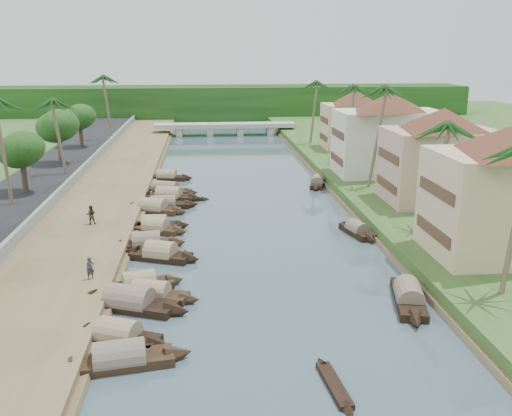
{
  "coord_description": "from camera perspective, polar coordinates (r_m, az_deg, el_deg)",
  "views": [
    {
      "loc": [
        -4.33,
        -41.99,
        16.57
      ],
      "look_at": [
        0.51,
        10.1,
        2.0
      ],
      "focal_mm": 40.0,
      "sensor_mm": 36.0,
      "label": 1
    }
  ],
  "objects": [
    {
      "name": "left_bank",
      "position": [
        65.12,
        -15.45,
        0.61
      ],
      "size": [
        10.0,
        180.0,
        0.8
      ],
      "primitive_type": "cube",
      "color": "brown",
      "rests_on": "ground"
    },
    {
      "name": "palm_3",
      "position": [
        81.13,
        9.42,
        11.75
      ],
      "size": [
        3.2,
        3.2,
        12.07
      ],
      "color": "#6E5E49",
      "rests_on": "ground"
    },
    {
      "name": "sampan_11",
      "position": [
        65.78,
        -8.71,
        1.17
      ],
      "size": [
        8.19,
        3.76,
        2.29
      ],
      "rotation": [
        0.0,
        0.0,
        -0.26
      ],
      "color": "black",
      "rests_on": "ground"
    },
    {
      "name": "sampan_9",
      "position": [
        62.38,
        -9.26,
        0.34
      ],
      "size": [
        7.83,
        1.96,
        2.0
      ],
      "rotation": [
        0.0,
        0.0,
        0.06
      ],
      "color": "black",
      "rests_on": "ground"
    },
    {
      "name": "sampan_15",
      "position": [
        53.67,
        10.08,
        -2.22
      ],
      "size": [
        2.88,
        6.58,
        1.79
      ],
      "rotation": [
        0.0,
        0.0,
        1.82
      ],
      "color": "black",
      "rests_on": "ground"
    },
    {
      "name": "sampan_5",
      "position": [
        47.35,
        -9.51,
        -4.61
      ],
      "size": [
        7.13,
        4.17,
        2.24
      ],
      "rotation": [
        0.0,
        0.0,
        -0.38
      ],
      "color": "black",
      "rests_on": "ground"
    },
    {
      "name": "canoe_1",
      "position": [
        39.28,
        -11.59,
        -9.57
      ],
      "size": [
        5.66,
        1.05,
        0.91
      ],
      "rotation": [
        0.0,
        0.0,
        -0.03
      ],
      "color": "black",
      "rests_on": "ground"
    },
    {
      "name": "person_far",
      "position": [
        55.38,
        -16.19,
        -0.65
      ],
      "size": [
        0.93,
        0.76,
        1.79
      ],
      "primitive_type": "imported",
      "rotation": [
        0.0,
        0.0,
        3.23
      ],
      "color": "#2B281E",
      "rests_on": "left_bank"
    },
    {
      "name": "sampan_0",
      "position": [
        32.68,
        -13.49,
        -14.54
      ],
      "size": [
        8.26,
        2.94,
        2.14
      ],
      "rotation": [
        0.0,
        0.0,
        0.17
      ],
      "color": "black",
      "rests_on": "ground"
    },
    {
      "name": "sampan_14",
      "position": [
        40.39,
        15.02,
        -8.59
      ],
      "size": [
        3.44,
        8.9,
        2.13
      ],
      "rotation": [
        0.0,
        0.0,
        1.36
      ],
      "color": "black",
      "rests_on": "ground"
    },
    {
      "name": "tree_5",
      "position": [
        96.53,
        -17.23,
        8.62
      ],
      "size": [
        4.6,
        4.6,
        6.62
      ],
      "color": "#473628",
      "rests_on": "ground"
    },
    {
      "name": "retaining_wall",
      "position": [
        65.77,
        -19.11,
        1.31
      ],
      "size": [
        0.4,
        180.0,
        1.1
      ],
      "primitive_type": "cube",
      "color": "slate",
      "rests_on": "left_bank"
    },
    {
      "name": "right_bank",
      "position": [
        68.13,
        14.89,
        1.48
      ],
      "size": [
        16.0,
        180.0,
        1.2
      ],
      "primitive_type": "cube",
      "color": "#2A4B1E",
      "rests_on": "ground"
    },
    {
      "name": "sampan_1",
      "position": [
        35.05,
        -13.61,
        -12.37
      ],
      "size": [
        7.06,
        4.28,
        2.1
      ],
      "rotation": [
        0.0,
        0.0,
        -0.41
      ],
      "color": "black",
      "rests_on": "ground"
    },
    {
      "name": "building_distant",
      "position": [
        93.83,
        9.87,
        8.8
      ],
      "size": [
        12.62,
        12.62,
        9.2
      ],
      "color": "#CEB38A",
      "rests_on": "right_bank"
    },
    {
      "name": "sampan_3",
      "position": [
        39.11,
        -12.54,
        -9.22
      ],
      "size": [
        8.86,
        5.0,
        2.35
      ],
      "rotation": [
        0.0,
        0.0,
        -0.39
      ],
      "color": "black",
      "rests_on": "ground"
    },
    {
      "name": "sampan_4",
      "position": [
        41.86,
        -11.59,
        -7.49
      ],
      "size": [
        6.8,
        3.19,
        1.94
      ],
      "rotation": [
        0.0,
        0.0,
        0.27
      ],
      "color": "black",
      "rests_on": "ground"
    },
    {
      "name": "sampan_16",
      "position": [
        72.26,
        6.16,
        2.54
      ],
      "size": [
        3.2,
        7.35,
        1.83
      ],
      "rotation": [
        0.0,
        0.0,
        1.3
      ],
      "color": "black",
      "rests_on": "ground"
    },
    {
      "name": "sampan_12",
      "position": [
        69.02,
        -9.03,
        1.83
      ],
      "size": [
        8.56,
        4.7,
        2.07
      ],
      "rotation": [
        0.0,
        0.0,
        -0.39
      ],
      "color": "black",
      "rests_on": "ground"
    },
    {
      "name": "tree_4",
      "position": [
        82.84,
        -19.17,
        7.69
      ],
      "size": [
        5.09,
        5.09,
        7.21
      ],
      "color": "#473628",
      "rests_on": "ground"
    },
    {
      "name": "treeline",
      "position": [
        142.61,
        -3.6,
        10.48
      ],
      "size": [
        120.0,
        14.0,
        8.0
      ],
      "color": "black",
      "rests_on": "ground"
    },
    {
      "name": "palm_7",
      "position": [
        97.1,
        5.72,
        12.28
      ],
      "size": [
        3.2,
        3.2,
        11.73
      ],
      "color": "#6E5E49",
      "rests_on": "ground"
    },
    {
      "name": "sampan_8",
      "position": [
        54.24,
        -10.0,
        -2.01
      ],
      "size": [
        6.57,
        3.86,
        2.03
      ],
      "rotation": [
        0.0,
        0.0,
        -0.38
      ],
      "color": "black",
      "rests_on": "ground"
    },
    {
      "name": "palm_8",
      "position": [
        103.2,
        -14.66,
        12.47
      ],
      "size": [
        3.2,
        3.2,
        12.29
      ],
      "color": "#6E5E49",
      "rests_on": "ground"
    },
    {
      "name": "building_mid",
      "position": [
        61.93,
        17.98,
        5.1
      ],
      "size": [
        14.11,
        14.11,
        9.7
      ],
      "color": "tan",
      "rests_on": "right_bank"
    },
    {
      "name": "sampan_2",
      "position": [
        40.1,
        -10.48,
        -8.48
      ],
      "size": [
        7.33,
        3.61,
        1.95
      ],
      "rotation": [
        0.0,
        0.0,
        -0.31
      ],
      "color": "black",
      "rests_on": "ground"
    },
    {
      "name": "sampan_7",
      "position": [
        55.47,
        -10.12,
        -1.63
      ],
      "size": [
        6.95,
        1.81,
        1.88
      ],
      "rotation": [
        0.0,
        0.0,
        -0.05
      ],
      "color": "black",
      "rests_on": "ground"
    },
    {
      "name": "road",
      "position": [
        67.09,
        -22.63,
        0.66
      ],
      "size": [
        8.0,
        180.0,
        1.4
      ],
      "primitive_type": "cube",
      "color": "black",
      "rests_on": "ground"
    },
    {
      "name": "sampan_6",
      "position": [
        50.2,
        -10.92,
        -3.5
      ],
      "size": [
        7.16,
        2.41,
        2.12
      ],
      "rotation": [
        0.0,
        0.0,
        0.11
      ],
      "color": "black",
      "rests_on": "ground"
    },
    {
      "name": "person_near",
      "position": [
        42.29,
        -16.24,
        -5.8
      ],
      "size": [
        0.71,
        0.64,
        1.62
      ],
      "primitive_type": "imported",
      "rotation": [
        0.0,
        0.0,
        0.56
      ],
      "color": "#292A31",
      "rests_on": "left_bank"
    },
    {
      "name": "canoe_2",
      "position": [
        64.96,
        -6.93,
        0.76
      ],
      "size": [
        5.33,
        1.55,
        0.77
      ],
      "rotation": [
        0.0,
        0.0,
        0.15
      ],
      "color": "black",
      "rests_on": "ground"
    },
    {
      "name": "tree_3",
      "position": [
        66.96,
        -22.41,
        5.35
      ],
      "size": [
        4.52,
        4.52,
        6.59
      ],
      "color": "#473628",
      "rests_on": "ground"
    },
    {
      "name": "palm_1",
      "position": [
        51.73,
        18.05,
        7.75
      ],
      "size": [
        3.2,
        3.2,
        10.77
      ],
      "color": "#6E5E49",
      "rests_on": "ground"
    },
    {
      "name": "sampan_13",
      "position": [
        75.95,
        -8.9,
        3.09
      ],
      "size": [
        7.29,
        2.73,
        1.99
      ],
      "rotation": [
        0.0,
        0.0,
        -0.18
      ],
      "color": "black",
      "rests_on": "ground"
    },
    {
      "name": "palm_2",
      "position": [
        66.08,
        11.96,
        11.5
      ],
      "size": [
        3.2,
        3.2,
        12.87
      ],
      "color": "#6E5E49",
      "rests_on": "ground"
    },
    {
      "name": "building_far",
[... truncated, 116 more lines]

